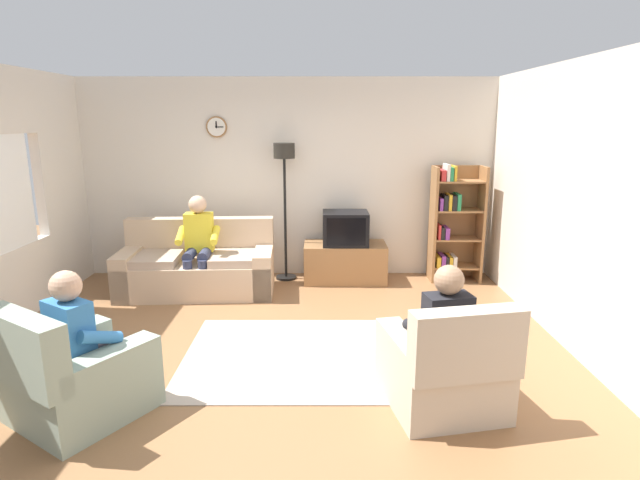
{
  "coord_description": "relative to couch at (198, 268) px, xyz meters",
  "views": [
    {
      "loc": [
        0.44,
        -4.39,
        2.14
      ],
      "look_at": [
        0.44,
        0.63,
        0.95
      ],
      "focal_mm": 28.56,
      "sensor_mm": 36.0,
      "label": 1
    }
  ],
  "objects": [
    {
      "name": "ground_plane",
      "position": [
        1.11,
        -1.8,
        -0.31
      ],
      "size": [
        12.0,
        12.0,
        0.0
      ],
      "primitive_type": "plane",
      "color": "#8C603D"
    },
    {
      "name": "couch",
      "position": [
        0.0,
        0.0,
        0.0
      ],
      "size": [
        1.94,
        0.97,
        0.9
      ],
      "color": "tan",
      "rests_on": "ground_plane"
    },
    {
      "name": "right_wall",
      "position": [
        3.97,
        -1.8,
        1.04
      ],
      "size": [
        0.12,
        5.8,
        2.7
      ],
      "primitive_type": "cube",
      "color": "silver",
      "rests_on": "ground_plane"
    },
    {
      "name": "bookshelf",
      "position": [
        3.34,
        0.52,
        0.5
      ],
      "size": [
        0.68,
        0.36,
        1.58
      ],
      "color": "olive",
      "rests_on": "ground_plane"
    },
    {
      "name": "tv_stand",
      "position": [
        1.89,
        0.45,
        -0.05
      ],
      "size": [
        1.1,
        0.56,
        0.52
      ],
      "color": "olive",
      "rests_on": "ground_plane"
    },
    {
      "name": "armchair_near_window",
      "position": [
        -0.24,
        -2.81,
        -0.02
      ],
      "size": [
        1.15,
        1.17,
        0.9
      ],
      "color": "gray",
      "rests_on": "ground_plane"
    },
    {
      "name": "person_in_left_armchair",
      "position": [
        -0.19,
        -2.73,
        0.29
      ],
      "size": [
        0.61,
        0.64,
        1.12
      ],
      "color": "#3372B2",
      "rests_on": "ground_plane"
    },
    {
      "name": "armchair_near_bookshelf",
      "position": [
        2.49,
        -2.67,
        -0.02
      ],
      "size": [
        0.95,
        1.02,
        0.9
      ],
      "color": "#BCAD99",
      "rests_on": "ground_plane"
    },
    {
      "name": "person_in_right_armchair",
      "position": [
        2.48,
        -2.58,
        0.29
      ],
      "size": [
        0.56,
        0.59,
        1.12
      ],
      "color": "black",
      "rests_on": "ground_plane"
    },
    {
      "name": "back_wall_assembly",
      "position": [
        1.11,
        0.86,
        1.04
      ],
      "size": [
        6.2,
        0.17,
        2.7
      ],
      "color": "silver",
      "rests_on": "ground_plane"
    },
    {
      "name": "tv",
      "position": [
        1.89,
        0.43,
        0.43
      ],
      "size": [
        0.6,
        0.49,
        0.44
      ],
      "color": "black",
      "rests_on": "tv_stand"
    },
    {
      "name": "floor_lamp",
      "position": [
        1.08,
        0.55,
        1.14
      ],
      "size": [
        0.28,
        0.28,
        1.85
      ],
      "color": "black",
      "rests_on": "ground_plane"
    },
    {
      "name": "area_rug",
      "position": [
        1.4,
        -1.84,
        -0.31
      ],
      "size": [
        2.2,
        1.7,
        0.01
      ],
      "primitive_type": "cube",
      "color": "#AD9E8E",
      "rests_on": "ground_plane"
    },
    {
      "name": "person_on_couch",
      "position": [
        0.05,
        -0.11,
        0.39
      ],
      "size": [
        0.53,
        0.55,
        1.24
      ],
      "color": "yellow",
      "rests_on": "ground_plane"
    }
  ]
}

